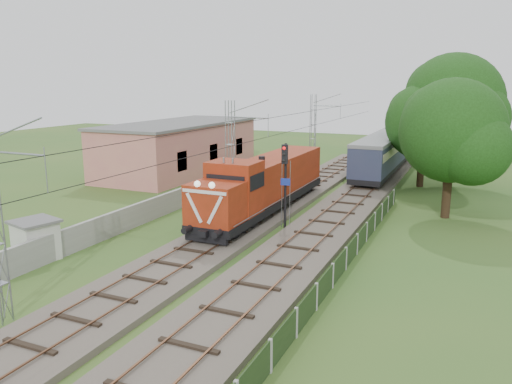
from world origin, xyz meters
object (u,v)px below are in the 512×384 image
at_px(coach_rake, 413,131).
at_px(relay_hut, 36,240).
at_px(locomotive, 264,183).
at_px(signal_post, 285,171).

bearing_deg(coach_rake, relay_hut, -102.37).
bearing_deg(relay_hut, locomotive, 61.40).
xyz_separation_m(locomotive, relay_hut, (-7.40, -13.57, -1.17)).
height_order(locomotive, relay_hut, locomotive).
distance_m(signal_post, relay_hut, 14.93).
distance_m(coach_rake, signal_post, 45.90).
bearing_deg(coach_rake, locomotive, -96.64).
height_order(signal_post, relay_hut, signal_post).
relative_size(coach_rake, signal_post, 12.01).
bearing_deg(signal_post, locomotive, 132.61).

